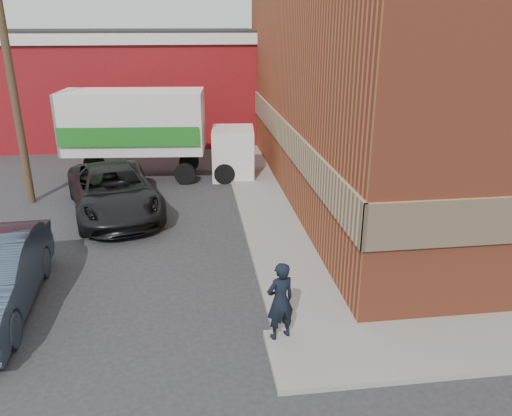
{
  "coord_description": "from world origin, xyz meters",
  "views": [
    {
      "loc": [
        -1.77,
        -8.55,
        6.05
      ],
      "look_at": [
        -0.24,
        3.07,
        1.63
      ],
      "focal_mm": 35.0,
      "sensor_mm": 36.0,
      "label": 1
    }
  ],
  "objects_px": {
    "warehouse": "(111,84)",
    "box_truck": "(152,129)",
    "utility_pole": "(9,64)",
    "suv_a": "(113,191)",
    "brick_building": "(474,61)",
    "man": "(280,301)"
  },
  "relations": [
    {
      "from": "warehouse",
      "to": "box_truck",
      "type": "xyz_separation_m",
      "value": [
        2.68,
        -8.56,
        -0.79
      ]
    },
    {
      "from": "utility_pole",
      "to": "suv_a",
      "type": "height_order",
      "value": "utility_pole"
    },
    {
      "from": "utility_pole",
      "to": "box_truck",
      "type": "distance_m",
      "value": 5.55
    },
    {
      "from": "brick_building",
      "to": "warehouse",
      "type": "xyz_separation_m",
      "value": [
        -14.5,
        11.0,
        -1.87
      ]
    },
    {
      "from": "man",
      "to": "box_truck",
      "type": "distance_m",
      "value": 12.14
    },
    {
      "from": "utility_pole",
      "to": "man",
      "type": "relative_size",
      "value": 5.49
    },
    {
      "from": "brick_building",
      "to": "man",
      "type": "xyz_separation_m",
      "value": [
        -8.7,
        -9.25,
        -3.74
      ]
    },
    {
      "from": "utility_pole",
      "to": "man",
      "type": "bearing_deg",
      "value": -51.72
    },
    {
      "from": "box_truck",
      "to": "utility_pole",
      "type": "bearing_deg",
      "value": -144.55
    },
    {
      "from": "man",
      "to": "suv_a",
      "type": "distance_m",
      "value": 8.84
    },
    {
      "from": "suv_a",
      "to": "warehouse",
      "type": "bearing_deg",
      "value": 81.85
    },
    {
      "from": "warehouse",
      "to": "man",
      "type": "relative_size",
      "value": 9.95
    },
    {
      "from": "warehouse",
      "to": "suv_a",
      "type": "relative_size",
      "value": 2.9
    },
    {
      "from": "warehouse",
      "to": "suv_a",
      "type": "height_order",
      "value": "warehouse"
    },
    {
      "from": "brick_building",
      "to": "utility_pole",
      "type": "relative_size",
      "value": 2.03
    },
    {
      "from": "warehouse",
      "to": "utility_pole",
      "type": "distance_m",
      "value": 11.27
    },
    {
      "from": "warehouse",
      "to": "brick_building",
      "type": "bearing_deg",
      "value": -37.2
    },
    {
      "from": "utility_pole",
      "to": "man",
      "type": "xyz_separation_m",
      "value": [
        7.3,
        -9.25,
        -3.81
      ]
    },
    {
      "from": "utility_pole",
      "to": "box_truck",
      "type": "bearing_deg",
      "value": 30.21
    },
    {
      "from": "brick_building",
      "to": "warehouse",
      "type": "distance_m",
      "value": 18.3
    },
    {
      "from": "suv_a",
      "to": "man",
      "type": "bearing_deg",
      "value": -76.98
    },
    {
      "from": "brick_building",
      "to": "box_truck",
      "type": "distance_m",
      "value": 12.35
    }
  ]
}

